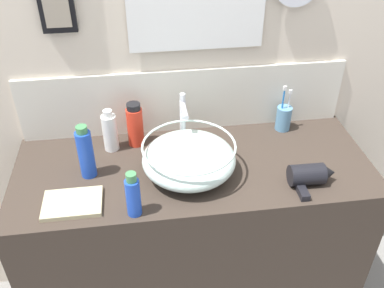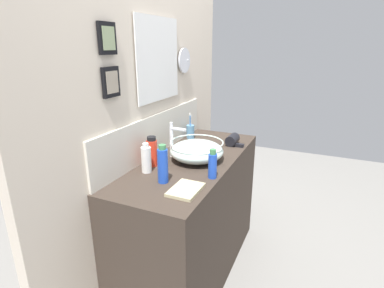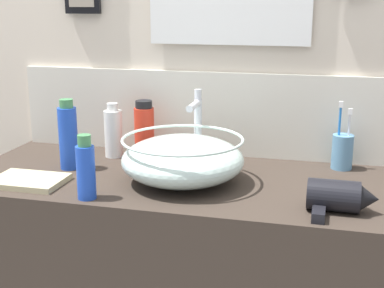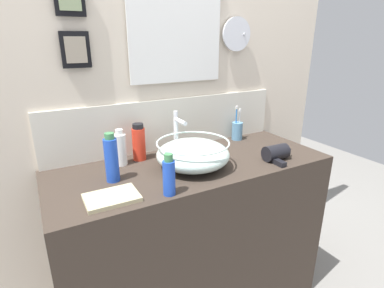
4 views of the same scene
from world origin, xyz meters
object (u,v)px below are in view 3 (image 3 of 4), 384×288
object	(u,v)px
toothbrush_cup	(342,151)
lotion_bottle	(68,136)
soap_dispenser	(113,132)
hair_drier	(339,197)
shampoo_bottle	(144,130)
hand_towel	(29,181)
faucet	(197,123)
glass_bowl_sink	(183,159)
spray_bottle	(86,170)

from	to	relation	value
toothbrush_cup	lotion_bottle	xyz separation A→B (m)	(-0.79, -0.20, 0.04)
soap_dispenser	lotion_bottle	xyz separation A→B (m)	(-0.08, -0.16, 0.02)
hair_drier	shampoo_bottle	size ratio (longest dim) A/B	0.91
hair_drier	hand_towel	xyz separation A→B (m)	(-0.82, 0.00, -0.03)
faucet	soap_dispenser	distance (m)	0.29
glass_bowl_sink	toothbrush_cup	distance (m)	0.49
toothbrush_cup	hand_towel	world-z (taller)	toothbrush_cup
lotion_bottle	hand_towel	world-z (taller)	lotion_bottle
glass_bowl_sink	lotion_bottle	bearing A→B (deg)	174.23
faucet	hand_towel	world-z (taller)	faucet
shampoo_bottle	soap_dispenser	bearing A→B (deg)	-167.99
faucet	soap_dispenser	size ratio (longest dim) A/B	1.33
shampoo_bottle	toothbrush_cup	bearing A→B (deg)	2.17
toothbrush_cup	lotion_bottle	world-z (taller)	lotion_bottle
soap_dispenser	faucet	bearing A→B (deg)	-5.69
spray_bottle	lotion_bottle	world-z (taller)	lotion_bottle
glass_bowl_sink	spray_bottle	world-z (taller)	spray_bottle
glass_bowl_sink	lotion_bottle	distance (m)	0.36
glass_bowl_sink	hand_towel	world-z (taller)	glass_bowl_sink
hair_drier	hand_towel	bearing A→B (deg)	179.91
hair_drier	hand_towel	size ratio (longest dim) A/B	0.85
shampoo_bottle	soap_dispenser	world-z (taller)	shampoo_bottle
toothbrush_cup	shampoo_bottle	distance (m)	0.61
faucet	shampoo_bottle	xyz separation A→B (m)	(-0.18, 0.05, -0.04)
glass_bowl_sink	soap_dispenser	size ratio (longest dim) A/B	1.94
hair_drier	shampoo_bottle	distance (m)	0.69
hair_drier	lotion_bottle	bearing A→B (deg)	168.85
hair_drier	hand_towel	distance (m)	0.82
faucet	glass_bowl_sink	bearing A→B (deg)	-90.00
hair_drier	soap_dispenser	xyz separation A→B (m)	(-0.70, 0.31, 0.04)
toothbrush_cup	hand_towel	xyz separation A→B (m)	(-0.83, -0.35, -0.05)
spray_bottle	glass_bowl_sink	bearing A→B (deg)	41.73
toothbrush_cup	shampoo_bottle	size ratio (longest dim) A/B	1.11
spray_bottle	lotion_bottle	bearing A→B (deg)	126.01
hair_drier	spray_bottle	size ratio (longest dim) A/B	1.00
glass_bowl_sink	hair_drier	distance (m)	0.43
glass_bowl_sink	lotion_bottle	size ratio (longest dim) A/B	1.61
hair_drier	toothbrush_cup	distance (m)	0.35
spray_bottle	soap_dispenser	bearing A→B (deg)	101.88
glass_bowl_sink	spray_bottle	size ratio (longest dim) A/B	2.02
spray_bottle	toothbrush_cup	bearing A→B (deg)	33.47
hair_drier	spray_bottle	world-z (taller)	spray_bottle
faucet	spray_bottle	bearing A→B (deg)	-120.47
glass_bowl_sink	hand_towel	size ratio (longest dim) A/B	1.73
soap_dispenser	shampoo_bottle	bearing A→B (deg)	12.01
hand_towel	lotion_bottle	bearing A→B (deg)	72.93
hair_drier	soap_dispenser	distance (m)	0.76
hair_drier	lotion_bottle	xyz separation A→B (m)	(-0.78, 0.15, 0.06)
faucet	soap_dispenser	world-z (taller)	faucet
toothbrush_cup	hand_towel	bearing A→B (deg)	-157.20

